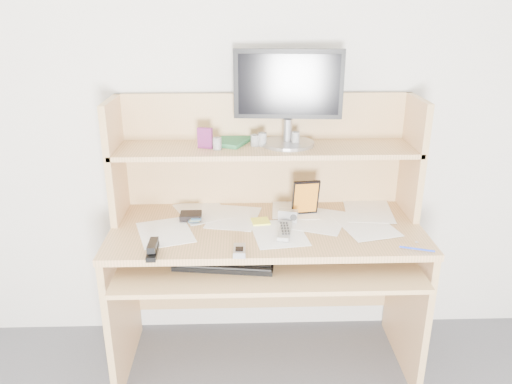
{
  "coord_description": "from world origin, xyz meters",
  "views": [
    {
      "loc": [
        -0.11,
        -0.57,
        1.7
      ],
      "look_at": [
        -0.05,
        1.43,
        0.94
      ],
      "focal_mm": 35.0,
      "sensor_mm": 36.0,
      "label": 1
    }
  ],
  "objects_px": {
    "game_case": "(306,198)",
    "monitor": "(288,95)",
    "keyboard": "(224,262)",
    "tv_remote": "(285,231)",
    "desk": "(266,230)"
  },
  "relations": [
    {
      "from": "game_case",
      "to": "monitor",
      "type": "relative_size",
      "value": 0.35
    },
    {
      "from": "keyboard",
      "to": "tv_remote",
      "type": "distance_m",
      "value": 0.3
    },
    {
      "from": "tv_remote",
      "to": "monitor",
      "type": "xyz_separation_m",
      "value": [
        0.03,
        0.28,
        0.54
      ]
    },
    {
      "from": "keyboard",
      "to": "monitor",
      "type": "height_order",
      "value": "monitor"
    },
    {
      "from": "game_case",
      "to": "monitor",
      "type": "bearing_deg",
      "value": 125.09
    },
    {
      "from": "desk",
      "to": "game_case",
      "type": "relative_size",
      "value": 7.98
    },
    {
      "from": "tv_remote",
      "to": "game_case",
      "type": "distance_m",
      "value": 0.24
    },
    {
      "from": "tv_remote",
      "to": "monitor",
      "type": "height_order",
      "value": "monitor"
    },
    {
      "from": "desk",
      "to": "monitor",
      "type": "xyz_separation_m",
      "value": [
        0.1,
        0.12,
        0.61
      ]
    },
    {
      "from": "keyboard",
      "to": "game_case",
      "type": "height_order",
      "value": "game_case"
    },
    {
      "from": "tv_remote",
      "to": "monitor",
      "type": "relative_size",
      "value": 0.36
    },
    {
      "from": "monitor",
      "to": "game_case",
      "type": "bearing_deg",
      "value": -43.2
    },
    {
      "from": "desk",
      "to": "keyboard",
      "type": "relative_size",
      "value": 3.19
    },
    {
      "from": "monitor",
      "to": "desk",
      "type": "bearing_deg",
      "value": -126.37
    },
    {
      "from": "game_case",
      "to": "monitor",
      "type": "xyz_separation_m",
      "value": [
        -0.08,
        0.09,
        0.46
      ]
    }
  ]
}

